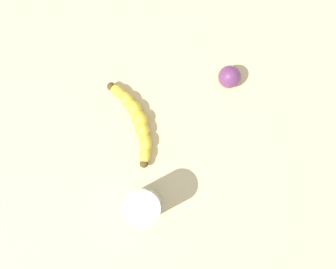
# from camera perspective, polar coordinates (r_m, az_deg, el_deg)

# --- Properties ---
(wooden_tabletop) EXTENTS (1.20, 1.20, 0.03)m
(wooden_tabletop) POSITION_cam_1_polar(r_m,az_deg,el_deg) (0.86, -3.44, 1.44)
(wooden_tabletop) COLOR #D6BF86
(wooden_tabletop) RESTS_ON ground
(banana) EXTENTS (0.13, 0.19, 0.04)m
(banana) POSITION_cam_1_polar(r_m,az_deg,el_deg) (0.83, -5.25, 2.28)
(banana) COLOR yellow
(banana) RESTS_ON wooden_tabletop
(smoothie_glass) EXTENTS (0.08, 0.08, 0.12)m
(smoothie_glass) POSITION_cam_1_polar(r_m,az_deg,el_deg) (0.78, -3.97, -11.70)
(smoothie_glass) COLOR silver
(smoothie_glass) RESTS_ON wooden_tabletop
(plum_fruit) EXTENTS (0.05, 0.05, 0.05)m
(plum_fruit) POSITION_cam_1_polar(r_m,az_deg,el_deg) (0.85, 10.10, 9.35)
(plum_fruit) COLOR #6B3360
(plum_fruit) RESTS_ON wooden_tabletop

